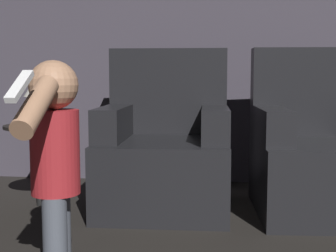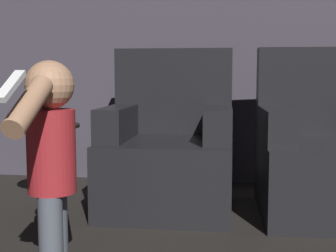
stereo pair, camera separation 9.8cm
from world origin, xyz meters
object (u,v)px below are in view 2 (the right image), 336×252
at_px(armchair_left, 169,153).
at_px(person_toddler, 51,151).
at_px(lamp, 44,86).
at_px(armchair_right, 326,157).

distance_m(armchair_left, person_toddler, 1.18).
distance_m(person_toddler, lamp, 1.19).
height_order(armchair_left, person_toddler, armchair_left).
bearing_deg(armchair_left, armchair_right, -1.56).
relative_size(armchair_left, armchair_right, 1.00).
distance_m(armchair_right, person_toddler, 1.70).
xyz_separation_m(armchair_left, lamp, (-0.80, -0.06, 0.42)).
height_order(person_toddler, lamp, person_toddler).
height_order(armchair_right, person_toddler, armchair_right).
relative_size(armchair_right, person_toddler, 1.13).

